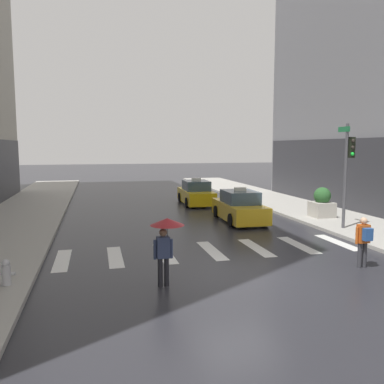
{
  "coord_description": "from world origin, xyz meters",
  "views": [
    {
      "loc": [
        -4.21,
        -11.01,
        3.91
      ],
      "look_at": [
        0.46,
        8.0,
        1.66
      ],
      "focal_mm": 36.98,
      "sensor_mm": 36.0,
      "label": 1
    }
  ],
  "objects_px": {
    "taxi_second": "(196,194)",
    "pedestrian_with_umbrella": "(166,233)",
    "fire_hydrant": "(6,272)",
    "planter_near_corner": "(322,204)",
    "taxi_lead": "(239,208)",
    "pedestrian_with_backpack": "(364,238)",
    "traffic_light_pole": "(348,161)"
  },
  "relations": [
    {
      "from": "taxi_second",
      "to": "pedestrian_with_umbrella",
      "type": "height_order",
      "value": "pedestrian_with_umbrella"
    },
    {
      "from": "fire_hydrant",
      "to": "planter_near_corner",
      "type": "relative_size",
      "value": 0.45
    },
    {
      "from": "taxi_lead",
      "to": "pedestrian_with_umbrella",
      "type": "distance_m",
      "value": 10.3
    },
    {
      "from": "pedestrian_with_umbrella",
      "to": "planter_near_corner",
      "type": "height_order",
      "value": "pedestrian_with_umbrella"
    },
    {
      "from": "taxi_lead",
      "to": "pedestrian_with_umbrella",
      "type": "height_order",
      "value": "pedestrian_with_umbrella"
    },
    {
      "from": "fire_hydrant",
      "to": "taxi_second",
      "type": "bearing_deg",
      "value": 58.07
    },
    {
      "from": "planter_near_corner",
      "to": "fire_hydrant",
      "type": "bearing_deg",
      "value": -152.59
    },
    {
      "from": "taxi_lead",
      "to": "taxi_second",
      "type": "distance_m",
      "value": 6.58
    },
    {
      "from": "pedestrian_with_backpack",
      "to": "planter_near_corner",
      "type": "height_order",
      "value": "planter_near_corner"
    },
    {
      "from": "pedestrian_with_umbrella",
      "to": "planter_near_corner",
      "type": "distance_m",
      "value": 12.82
    },
    {
      "from": "planter_near_corner",
      "to": "taxi_second",
      "type": "bearing_deg",
      "value": 125.76
    },
    {
      "from": "taxi_lead",
      "to": "pedestrian_with_backpack",
      "type": "distance_m",
      "value": 8.62
    },
    {
      "from": "pedestrian_with_backpack",
      "to": "taxi_second",
      "type": "bearing_deg",
      "value": 96.51
    },
    {
      "from": "traffic_light_pole",
      "to": "pedestrian_with_umbrella",
      "type": "xyz_separation_m",
      "value": [
        -9.39,
        -5.25,
        -1.74
      ]
    },
    {
      "from": "traffic_light_pole",
      "to": "pedestrian_with_backpack",
      "type": "relative_size",
      "value": 2.91
    },
    {
      "from": "pedestrian_with_backpack",
      "to": "fire_hydrant",
      "type": "relative_size",
      "value": 2.29
    },
    {
      "from": "traffic_light_pole",
      "to": "taxi_second",
      "type": "relative_size",
      "value": 1.04
    },
    {
      "from": "fire_hydrant",
      "to": "planter_near_corner",
      "type": "xyz_separation_m",
      "value": [
        14.23,
        7.38,
        0.37
      ]
    },
    {
      "from": "traffic_light_pole",
      "to": "pedestrian_with_umbrella",
      "type": "relative_size",
      "value": 2.47
    },
    {
      "from": "pedestrian_with_umbrella",
      "to": "planter_near_corner",
      "type": "bearing_deg",
      "value": 39.14
    },
    {
      "from": "pedestrian_with_backpack",
      "to": "fire_hydrant",
      "type": "height_order",
      "value": "pedestrian_with_backpack"
    },
    {
      "from": "pedestrian_with_umbrella",
      "to": "pedestrian_with_backpack",
      "type": "relative_size",
      "value": 1.18
    },
    {
      "from": "taxi_lead",
      "to": "planter_near_corner",
      "type": "bearing_deg",
      "value": -7.9
    },
    {
      "from": "pedestrian_with_backpack",
      "to": "planter_near_corner",
      "type": "relative_size",
      "value": 1.03
    },
    {
      "from": "traffic_light_pole",
      "to": "planter_near_corner",
      "type": "xyz_separation_m",
      "value": [
        0.54,
        2.83,
        -2.38
      ]
    },
    {
      "from": "taxi_lead",
      "to": "planter_near_corner",
      "type": "height_order",
      "value": "taxi_lead"
    },
    {
      "from": "taxi_second",
      "to": "traffic_light_pole",
      "type": "bearing_deg",
      "value": -65.2
    },
    {
      "from": "pedestrian_with_umbrella",
      "to": "fire_hydrant",
      "type": "distance_m",
      "value": 4.47
    },
    {
      "from": "pedestrian_with_umbrella",
      "to": "fire_hydrant",
      "type": "bearing_deg",
      "value": 170.7
    },
    {
      "from": "traffic_light_pole",
      "to": "taxi_second",
      "type": "bearing_deg",
      "value": 114.8
    },
    {
      "from": "taxi_lead",
      "to": "pedestrian_with_backpack",
      "type": "xyz_separation_m",
      "value": [
        1.04,
        -8.55,
        0.25
      ]
    },
    {
      "from": "traffic_light_pole",
      "to": "planter_near_corner",
      "type": "distance_m",
      "value": 3.74
    }
  ]
}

